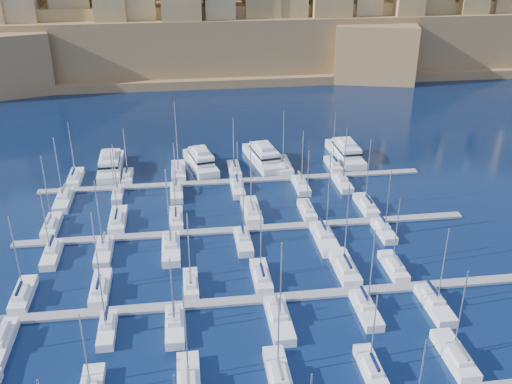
{
  "coord_description": "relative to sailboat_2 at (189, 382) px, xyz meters",
  "views": [
    {
      "loc": [
        -10.99,
        -82.32,
        51.79
      ],
      "look_at": [
        1.19,
        6.0,
        9.63
      ],
      "focal_mm": 40.0,
      "sensor_mm": 36.0,
      "label": 1
    }
  ],
  "objects": [
    {
      "name": "sailboat_27",
      "position": [
        13.57,
        44.59,
        0.02
      ],
      "size": [
        3.19,
        10.62,
        15.4
      ],
      "color": "silver",
      "rests_on": "ground"
    },
    {
      "name": "sailboat_23",
      "position": [
        36.56,
        10.84,
        -0.01
      ],
      "size": [
        2.81,
        9.36,
        14.16
      ],
      "color": "silver",
      "rests_on": "ground"
    },
    {
      "name": "fortified_city",
      "position": [
        11.71,
        183.66,
        13.99
      ],
      "size": [
        460.0,
        108.95,
        59.52
      ],
      "color": "brown",
      "rests_on": "ground"
    },
    {
      "name": "ground",
      "position": [
        11.9,
        28.4,
        -0.75
      ],
      "size": [
        600.0,
        600.0,
        0.0
      ],
      "primitive_type": "plane",
      "color": "#061532",
      "rests_on": "ground"
    },
    {
      "name": "sailboat_46",
      "position": [
        25.71,
        55.18,
        -0.02
      ],
      "size": [
        2.6,
        8.66,
        13.39
      ],
      "color": "silver",
      "rests_on": "ground"
    },
    {
      "name": "sailboat_13",
      "position": [
        -12.9,
        21.87,
        -0.01
      ],
      "size": [
        2.75,
        9.18,
        13.89
      ],
      "color": "silver",
      "rests_on": "ground"
    },
    {
      "name": "sailboat_25",
      "position": [
        -12.05,
        44.24,
        0.0
      ],
      "size": [
        2.98,
        9.93,
        14.58
      ],
      "color": "silver",
      "rests_on": "ground"
    },
    {
      "name": "motor_yacht_b",
      "position": [
        4.96,
        69.55,
        0.97
      ],
      "size": [
        7.92,
        16.55,
        5.25
      ],
      "color": "silver",
      "rests_on": "ground"
    },
    {
      "name": "sailboat_22",
      "position": [
        26.1,
        11.09,
        -0.0
      ],
      "size": [
        2.66,
        8.85,
        14.68
      ],
      "color": "silver",
      "rests_on": "ground"
    },
    {
      "name": "sailboat_42",
      "position": [
        -23.67,
        54.58,
        0.0
      ],
      "size": [
        2.97,
        9.89,
        14.74
      ],
      "color": "silver",
      "rests_on": "ground"
    },
    {
      "name": "sailboat_17",
      "position": [
        34.15,
        21.57,
        -0.02
      ],
      "size": [
        2.56,
        8.55,
        13.22
      ],
      "color": "silver",
      "rests_on": "ground"
    },
    {
      "name": "sailboat_2",
      "position": [
        0.0,
        0.0,
        0.0
      ],
      "size": [
        2.83,
        9.43,
        14.68
      ],
      "color": "silver",
      "rests_on": "ground"
    },
    {
      "name": "sailboat_19",
      "position": [
        -10.92,
        11.64,
        -0.04
      ],
      "size": [
        2.32,
        7.72,
        11.76
      ],
      "color": "silver",
      "rests_on": "ground"
    },
    {
      "name": "sailboat_41",
      "position": [
        35.58,
        65.46,
        -0.02
      ],
      "size": [
        2.5,
        8.33,
        13.55
      ],
      "color": "silver",
      "rests_on": "ground"
    },
    {
      "name": "motor_yacht_d",
      "position": [
        39.93,
        70.33,
        0.97
      ],
      "size": [
        5.56,
        17.63,
        5.25
      ],
      "color": "silver",
      "rests_on": "ground"
    },
    {
      "name": "pontoon_mid_near",
      "position": [
        11.9,
        16.4,
        -0.55
      ],
      "size": [
        84.0,
        2.0,
        0.4
      ],
      "primitive_type": "cube",
      "color": "slate",
      "rests_on": "ground"
    },
    {
      "name": "pontoon_far",
      "position": [
        11.9,
        60.4,
        -0.55
      ],
      "size": [
        84.0,
        2.0,
        0.4
      ],
      "primitive_type": "cube",
      "color": "slate",
      "rests_on": "ground"
    },
    {
      "name": "sailboat_28",
      "position": [
        24.46,
        43.36,
        -0.02
      ],
      "size": [
        2.44,
        8.12,
        13.4
      ],
      "color": "silver",
      "rests_on": "ground"
    },
    {
      "name": "sailboat_15",
      "position": [
        12.17,
        21.72,
        -0.02
      ],
      "size": [
        2.66,
        8.86,
        12.53
      ],
      "color": "silver",
      "rests_on": "ground"
    },
    {
      "name": "sailboat_29",
      "position": [
        36.64,
        43.91,
        -0.0
      ],
      "size": [
        2.77,
        9.25,
        14.79
      ],
      "color": "silver",
      "rests_on": "ground"
    },
    {
      "name": "sailboat_4",
      "position": [
        22.96,
        -0.74,
        -0.04
      ],
      "size": [
        2.38,
        7.92,
        11.85
      ],
      "color": "silver",
      "rests_on": "ground"
    },
    {
      "name": "sailboat_16",
      "position": [
        26.09,
        22.42,
        0.02
      ],
      "size": [
        3.09,
        10.29,
        15.82
      ],
      "color": "silver",
      "rests_on": "ground"
    },
    {
      "name": "sailboat_36",
      "position": [
        -23.03,
        65.84,
        -0.01
      ],
      "size": [
        2.73,
        9.11,
        13.65
      ],
      "color": "silver",
      "rests_on": "ground"
    },
    {
      "name": "motor_yacht_a",
      "position": [
        -15.64,
        69.98,
        0.97
      ],
      "size": [
        5.38,
        16.91,
        5.25
      ],
      "color": "silver",
      "rests_on": "ground"
    },
    {
      "name": "sailboat_12",
      "position": [
        -24.39,
        21.72,
        -0.01
      ],
      "size": [
        2.66,
        8.86,
        14.14
      ],
      "color": "silver",
      "rests_on": "ground"
    },
    {
      "name": "sailboat_20",
      "position": [
        -1.63,
        11.18,
        -0.03
      ],
      "size": [
        2.6,
        8.66,
        12.41
      ],
      "color": "silver",
      "rests_on": "ground"
    },
    {
      "name": "sailboat_37",
      "position": [
        -11.56,
        65.03,
        -0.04
      ],
      "size": [
        2.24,
        7.45,
        12.04
      ],
      "color": "silver",
      "rests_on": "ground"
    },
    {
      "name": "sailboat_38",
      "position": [
        -0.3,
        66.44,
        0.03
      ],
      "size": [
        3.1,
        10.33,
        17.1
      ],
      "color": "silver",
      "rests_on": "ground"
    },
    {
      "name": "motor_yacht_c",
      "position": [
        19.89,
        70.4,
        0.97
      ],
      "size": [
        8.11,
        18.3,
        5.25
      ],
      "color": "silver",
      "rests_on": "ground"
    },
    {
      "name": "sailboat_35",
      "position": [
        36.63,
        33.44,
        -0.02
      ],
      "size": [
        2.44,
        8.14,
        13.13
      ],
      "color": "silver",
      "rests_on": "ground"
    },
    {
      "name": "sailboat_26",
      "position": [
        -1.05,
        43.48,
        -0.03
      ],
      "size": [
        2.51,
        8.37,
        12.57
      ],
      "color": "silver",
      "rests_on": "ground"
    },
    {
      "name": "sailboat_34",
      "position": [
        25.2,
        32.13,
        0.04
      ],
      "size": [
        3.24,
        10.79,
        17.85
      ],
      "color": "silver",
      "rests_on": "ground"
    },
    {
      "name": "pontoon_mid_far",
      "position": [
        11.9,
        38.4,
        -0.55
      ],
      "size": [
        84.0,
        2.0,
        0.4
      ],
      "primitive_type": "cube",
      "color": "slate",
      "rests_on": "ground"
    },
    {
      "name": "sailboat_24",
      "position": [
        -24.12,
        43.72,
        -0.0
      ],
      "size": [
        2.66,
        8.86,
        14.8
      ],
      "color": "silver",
      "rests_on": "ground"
    },
    {
      "name": "sailboat_43",
      "position": [
        -12.98,
        55.93,
        -0.03
      ],
      "size": [
        2.14,
        7.14,
        12.27
      ],
      "color": "silver",
      "rests_on": "ground"
    },
    {
      "name": "sailboat_39",
      "position": [
        12.35,
        65.65,
        -0.02
      ],
      "size": [
        2.62,
        8.72,
        13.07
      ],
      "color": "silver",
      "rests_on": "ground"
    },
    {
      "name": "sailboat_32",
      "position": [
        -2.06,
        32.38,
        0.02
      ],
      "size": [
        3.09,
        10.29,
        16.24
      ],
      "color": "silver",
      "rests_on": "ground"
    },
    {
      "name": "sailboat_5",
      "position": [
        34.56,
        -0.02,
        -0.01
      ],
      "size": [
        2.82,
        9.39,
        13.72
      ],
      "color": "silver",
      "rests_on": "ground"
    },
    {
      "name": "sailboat_21",
      "position": [
        13.11,
        10.46,
        0.0
      ],
      "size": [
        3.04,
        10.12,
        14.08
      ],
      "color": "silver",
      "rests_on": "ground"
    },
    {
      "name": "sailboat_47",
      "position": [
        34.91,
        55.14,
        -0.01
      ],
      "size": [
        2.62,
        8.73,
        13.7
      ],
      "color": "silver",
      "rests_on": "ground"
    },
    {
      "name": "sailboat_40",
      "position": [
        23.94,
        66.47,
        0.01
      ],
      "size": [
        3.12,
        10.39,
        14.19
      ],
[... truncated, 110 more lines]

